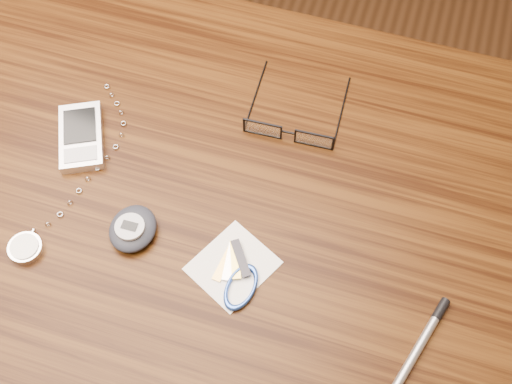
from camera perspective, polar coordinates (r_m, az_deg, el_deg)
ground at (r=1.55m, az=-1.91°, el=-14.07°), size 3.80×3.80×0.00m
desk at (r=0.94m, az=-3.05°, el=-3.16°), size 1.00×0.70×0.75m
eyeglasses at (r=0.89m, az=2.99°, el=5.50°), size 0.14×0.14×0.03m
pocket_watch at (r=0.86m, az=-19.44°, el=-4.19°), size 0.07×0.30×0.01m
pda_phone at (r=0.92m, az=-15.29°, el=4.78°), size 0.10×0.12×0.02m
pedometer at (r=0.83m, az=-10.91°, el=-3.20°), size 0.06×0.07×0.03m
notepad_keys at (r=0.79m, az=-1.70°, el=-7.47°), size 0.12×0.12×0.01m
silver_pen at (r=0.79m, az=14.74°, el=-12.41°), size 0.05×0.13×0.01m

